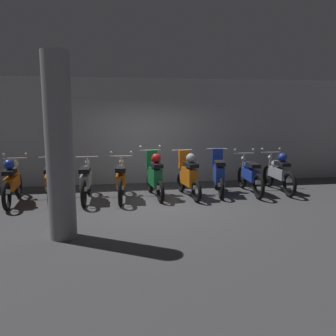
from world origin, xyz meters
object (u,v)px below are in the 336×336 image
Objects in this scene: motorbike_slot_4 at (155,175)px; motorbike_slot_6 at (218,174)px; motorbike_slot_7 at (250,175)px; motorbike_slot_8 at (278,172)px; motorbike_slot_3 at (121,180)px; support_pillar at (59,148)px; motorbike_slot_0 at (12,182)px; motorbike_slot_5 at (188,175)px; motorbike_slot_1 at (50,181)px; motorbike_slot_2 at (86,181)px.

motorbike_slot_4 is 1.01× the size of motorbike_slot_6.
motorbike_slot_7 is 1.00× the size of motorbike_slot_8.
support_pillar is (-1.05, -2.56, 1.08)m from motorbike_slot_3.
motorbike_slot_5 reaches higher than motorbike_slot_0.
motorbike_slot_1 is at bearing -179.91° from motorbike_slot_4.
motorbike_slot_6 is at bearing 4.16° from motorbike_slot_3.
motorbike_slot_3 is at bearing -177.32° from motorbike_slot_8.
motorbike_slot_3 and motorbike_slot_7 have the same top height.
motorbike_slot_7 is (5.13, 0.04, 0.00)m from motorbike_slot_1.
motorbike_slot_1 is at bearing -178.63° from motorbike_slot_6.
motorbike_slot_0 reaches higher than motorbike_slot_1.
motorbike_slot_5 is (0.85, -0.10, -0.00)m from motorbike_slot_4.
motorbike_slot_8 is at bearing 2.68° from motorbike_slot_3.
motorbike_slot_3 is 3.42m from motorbike_slot_7.
motorbike_slot_7 and motorbike_slot_8 have the same top height.
motorbike_slot_3 is (1.71, -0.08, 0.00)m from motorbike_slot_1.
motorbike_slot_3 is at bearing -2.81° from motorbike_slot_1.
motorbike_slot_0 is at bearing -179.42° from motorbike_slot_3.
motorbike_slot_4 is at bearing -179.27° from motorbike_slot_7.
motorbike_slot_1 is at bearing 177.19° from motorbike_slot_3.
motorbike_slot_1 is 0.86m from motorbike_slot_2.
motorbike_slot_5 is (1.70, -0.01, 0.07)m from motorbike_slot_3.
motorbike_slot_0 is at bearing 120.80° from support_pillar.
motorbike_slot_6 is (3.42, 0.20, 0.03)m from motorbike_slot_2.
motorbike_slot_6 is at bearing -179.56° from motorbike_slot_8.
support_pillar is (-0.20, -2.55, 1.08)m from motorbike_slot_2.
support_pillar is at bearing -142.80° from motorbike_slot_6.
motorbike_slot_4 is 3.41m from support_pillar.
motorbike_slot_2 is 4.27m from motorbike_slot_7.
motorbike_slot_8 is at bearing 4.68° from motorbike_slot_5.
motorbike_slot_2 is 1.00× the size of motorbike_slot_7.
motorbike_slot_0 is at bearing -179.79° from motorbike_slot_5.
motorbike_slot_6 reaches higher than motorbike_slot_7.
motorbike_slot_5 reaches higher than motorbike_slot_3.
motorbike_slot_2 is 0.85m from motorbike_slot_3.
motorbike_slot_0 is 1.00× the size of motorbike_slot_8.
motorbike_slot_4 is at bearing -176.71° from motorbike_slot_6.
motorbike_slot_2 is 2.56m from motorbike_slot_5.
motorbike_slot_0 is at bearing -179.44° from motorbike_slot_2.
motorbike_slot_6 is (0.86, 0.20, -0.04)m from motorbike_slot_5.
motorbike_slot_5 reaches higher than motorbike_slot_8.
motorbike_slot_3 is at bearing -174.09° from motorbike_slot_4.
motorbike_slot_3 is at bearing 0.61° from motorbike_slot_2.
motorbike_slot_3 is at bearing 67.65° from support_pillar.
motorbike_slot_8 is (5.98, 0.12, 0.04)m from motorbike_slot_1.
motorbike_slot_7 is at bearing 1.74° from motorbike_slot_2.
motorbike_slot_5 is at bearing -0.02° from motorbike_slot_2.
motorbike_slot_3 reaches higher than motorbike_slot_1.
support_pillar is (-2.76, -2.55, 1.01)m from motorbike_slot_5.
motorbike_slot_1 and motorbike_slot_2 have the same top height.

